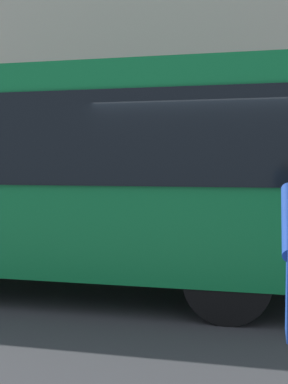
{
  "coord_description": "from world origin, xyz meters",
  "views": [
    {
      "loc": [
        -0.74,
        6.8,
        1.81
      ],
      "look_at": [
        0.96,
        -0.19,
        1.41
      ],
      "focal_mm": 48.79,
      "sensor_mm": 36.0,
      "label": 1
    }
  ],
  "objects": [
    {
      "name": "ground_plane",
      "position": [
        0.0,
        0.0,
        0.0
      ],
      "size": [
        60.0,
        60.0,
        0.0
      ],
      "primitive_type": "plane",
      "color": "#38383A"
    },
    {
      "name": "red_bus",
      "position": [
        2.73,
        -0.15,
        1.68
      ],
      "size": [
        9.05,
        2.54,
        3.08
      ],
      "color": "#0F7238",
      "rests_on": "ground_plane"
    }
  ]
}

